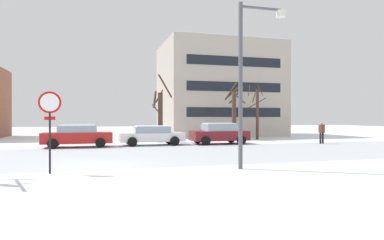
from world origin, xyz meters
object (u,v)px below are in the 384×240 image
Objects in this scene: parked_car_red at (77,136)px; pedestrian_crossing at (322,131)px; parked_car_white at (152,135)px; parked_car_maroon at (219,133)px; stop_sign at (50,116)px; street_lamp at (249,68)px.

parked_car_red is 2.71× the size of pedestrian_crossing.
parked_car_red is at bearing -176.16° from parked_car_white.
parked_car_maroon is 7.64m from pedestrian_crossing.
street_lamp is at bearing -6.35° from stop_sign.
parked_car_white is (4.93, 0.33, -0.04)m from parked_car_red.
stop_sign reaches higher than parked_car_white.
parked_car_maroon is at bearing -3.40° from parked_car_white.
parked_car_white is 4.94m from parked_car_maroon.
stop_sign is at bearing -152.97° from pedestrian_crossing.
parked_car_red is at bearing -179.78° from parked_car_maroon.
street_lamp is 14.66m from pedestrian_crossing.
pedestrian_crossing is (17.29, -1.77, 0.20)m from parked_car_red.
stop_sign is 0.45× the size of street_lamp.
street_lamp is at bearing -104.90° from parked_car_maroon.
stop_sign is 19.85m from pedestrian_crossing.
stop_sign is 1.75× the size of pedestrian_crossing.
street_lamp is at bearing -81.19° from parked_car_white.
parked_car_red is at bearing 120.36° from street_lamp.
pedestrian_crossing is at bearing -9.67° from parked_car_white.
pedestrian_crossing reaches higher than parked_car_maroon.
pedestrian_crossing is (7.42, -1.81, 0.17)m from parked_car_maroon.
street_lamp reaches higher than parked_car_white.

